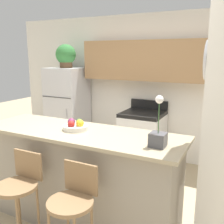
% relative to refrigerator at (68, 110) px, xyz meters
% --- Properties ---
extents(ground_plane, '(14.00, 14.00, 0.00)m').
position_rel_refrigerator_xyz_m(ground_plane, '(1.51, -1.85, -0.81)').
color(ground_plane, tan).
extents(wall_back, '(5.60, 0.38, 2.55)m').
position_rel_refrigerator_xyz_m(wall_back, '(1.62, 0.31, 0.67)').
color(wall_back, white).
rests_on(wall_back, ground_plane).
extents(counter_bar, '(2.26, 0.73, 1.07)m').
position_rel_refrigerator_xyz_m(counter_bar, '(1.51, -1.85, -0.27)').
color(counter_bar, gray).
rests_on(counter_bar, ground_plane).
extents(refrigerator, '(0.67, 0.68, 1.62)m').
position_rel_refrigerator_xyz_m(refrigerator, '(0.00, 0.00, 0.00)').
color(refrigerator, silver).
rests_on(refrigerator, ground_plane).
extents(stove_range, '(0.68, 0.66, 1.07)m').
position_rel_refrigerator_xyz_m(stove_range, '(1.55, 0.01, -0.35)').
color(stove_range, white).
rests_on(stove_range, ground_plane).
extents(bar_stool_left, '(0.40, 0.40, 0.94)m').
position_rel_refrigerator_xyz_m(bar_stool_left, '(1.20, -2.42, -0.18)').
color(bar_stool_left, olive).
rests_on(bar_stool_left, ground_plane).
extents(bar_stool_right, '(0.40, 0.40, 0.94)m').
position_rel_refrigerator_xyz_m(bar_stool_right, '(1.82, -2.42, -0.18)').
color(bar_stool_right, olive).
rests_on(bar_stool_right, ground_plane).
extents(potted_plant_on_fridge, '(0.38, 0.38, 0.43)m').
position_rel_refrigerator_xyz_m(potted_plant_on_fridge, '(-0.00, 0.00, 1.03)').
color(potted_plant_on_fridge, brown).
rests_on(potted_plant_on_fridge, refrigerator).
extents(orchid_vase, '(0.14, 0.14, 0.45)m').
position_rel_refrigerator_xyz_m(orchid_vase, '(2.40, -1.93, 0.37)').
color(orchid_vase, '#4C4C51').
rests_on(orchid_vase, counter_bar).
extents(fruit_bowl, '(0.27, 0.27, 0.12)m').
position_rel_refrigerator_xyz_m(fruit_bowl, '(1.45, -1.82, 0.30)').
color(fruit_bowl, silver).
rests_on(fruit_bowl, counter_bar).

